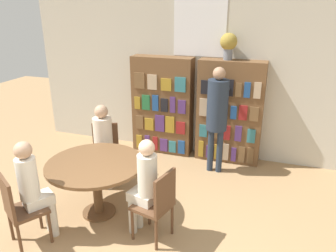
# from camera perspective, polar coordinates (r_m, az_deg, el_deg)

# --- Properties ---
(wall_back) EXTENTS (6.40, 0.07, 3.00)m
(wall_back) POSITION_cam_1_polar(r_m,az_deg,el_deg) (5.89, 5.37, 9.23)
(wall_back) COLOR beige
(wall_back) RESTS_ON ground_plane
(bookshelf_left) EXTENTS (1.11, 0.34, 1.79)m
(bookshelf_left) POSITION_cam_1_polar(r_m,az_deg,el_deg) (6.03, -0.96, 3.54)
(bookshelf_left) COLOR brown
(bookshelf_left) RESTS_ON ground_plane
(bookshelf_right) EXTENTS (1.11, 0.34, 1.79)m
(bookshelf_right) POSITION_cam_1_polar(r_m,az_deg,el_deg) (5.75, 10.66, 2.33)
(bookshelf_right) COLOR brown
(bookshelf_right) RESTS_ON ground_plane
(flower_vase) EXTENTS (0.28, 0.28, 0.43)m
(flower_vase) POSITION_cam_1_polar(r_m,az_deg,el_deg) (5.52, 10.50, 13.94)
(flower_vase) COLOR slate
(flower_vase) RESTS_ON bookshelf_right
(reading_table) EXTENTS (1.25, 1.25, 0.76)m
(reading_table) POSITION_cam_1_polar(r_m,az_deg,el_deg) (4.35, -12.48, -7.63)
(reading_table) COLOR brown
(reading_table) RESTS_ON ground_plane
(chair_near_camera) EXTENTS (0.55, 0.55, 0.90)m
(chair_near_camera) POSITION_cam_1_polar(r_m,az_deg,el_deg) (4.14, -24.46, -12.74)
(chair_near_camera) COLOR brown
(chair_near_camera) RESTS_ON ground_plane
(chair_left_side) EXTENTS (0.52, 0.52, 0.90)m
(chair_left_side) POSITION_cam_1_polar(r_m,az_deg,el_deg) (5.26, -10.85, -3.95)
(chair_left_side) COLOR brown
(chair_left_side) RESTS_ON ground_plane
(chair_far_side) EXTENTS (0.48, 0.48, 0.90)m
(chair_far_side) POSITION_cam_1_polar(r_m,az_deg,el_deg) (3.87, -1.82, -13.17)
(chair_far_side) COLOR brown
(chair_far_side) RESTS_ON ground_plane
(seated_reader_left) EXTENTS (0.38, 0.42, 1.27)m
(seated_reader_left) POSITION_cam_1_polar(r_m,az_deg,el_deg) (5.01, -11.26, -2.42)
(seated_reader_left) COLOR beige
(seated_reader_left) RESTS_ON ground_plane
(seated_reader_right) EXTENTS (0.37, 0.30, 1.26)m
(seated_reader_right) POSITION_cam_1_polar(r_m,az_deg,el_deg) (3.86, -4.17, -9.88)
(seated_reader_right) COLOR beige
(seated_reader_right) RESTS_ON ground_plane
(seated_reader_back) EXTENTS (0.36, 0.39, 1.27)m
(seated_reader_back) POSITION_cam_1_polar(r_m,az_deg,el_deg) (4.08, -22.38, -9.58)
(seated_reader_back) COLOR silver
(seated_reader_back) RESTS_ON ground_plane
(librarian_standing) EXTENTS (0.33, 0.60, 1.76)m
(librarian_standing) POSITION_cam_1_polar(r_m,az_deg,el_deg) (5.23, 8.60, 2.91)
(librarian_standing) COLOR #232D3D
(librarian_standing) RESTS_ON ground_plane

